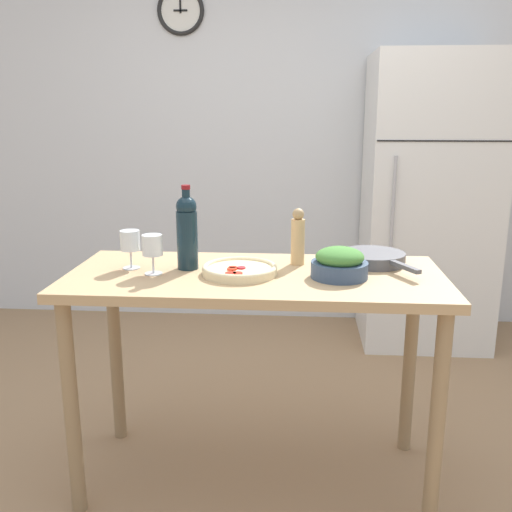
% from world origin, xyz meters
% --- Properties ---
extents(ground_plane, '(14.00, 14.00, 0.00)m').
position_xyz_m(ground_plane, '(0.00, 0.00, 0.00)').
color(ground_plane, '#9E7A56').
extents(wall_back, '(6.40, 0.08, 2.60)m').
position_xyz_m(wall_back, '(-0.00, 1.99, 1.30)').
color(wall_back, silver).
rests_on(wall_back, ground_plane).
extents(refrigerator, '(0.80, 0.68, 1.85)m').
position_xyz_m(refrigerator, '(0.99, 1.62, 0.92)').
color(refrigerator, white).
rests_on(refrigerator, ground_plane).
extents(prep_counter, '(1.44, 0.64, 0.89)m').
position_xyz_m(prep_counter, '(0.00, 0.00, 0.76)').
color(prep_counter, tan).
rests_on(prep_counter, ground_plane).
extents(wine_bottle, '(0.08, 0.08, 0.33)m').
position_xyz_m(wine_bottle, '(-0.27, 0.05, 1.04)').
color(wine_bottle, '#142833').
rests_on(wine_bottle, prep_counter).
extents(wine_glass_near, '(0.08, 0.08, 0.15)m').
position_xyz_m(wine_glass_near, '(-0.39, -0.04, 0.99)').
color(wine_glass_near, silver).
rests_on(wine_glass_near, prep_counter).
extents(wine_glass_far, '(0.08, 0.08, 0.15)m').
position_xyz_m(wine_glass_far, '(-0.49, 0.03, 0.99)').
color(wine_glass_far, silver).
rests_on(wine_glass_far, prep_counter).
extents(pepper_mill, '(0.06, 0.06, 0.23)m').
position_xyz_m(pepper_mill, '(0.16, 0.15, 1.00)').
color(pepper_mill, tan).
rests_on(pepper_mill, prep_counter).
extents(salad_bowl, '(0.21, 0.21, 0.12)m').
position_xyz_m(salad_bowl, '(0.32, -0.03, 0.94)').
color(salad_bowl, '#384C6B').
rests_on(salad_bowl, prep_counter).
extents(homemade_pizza, '(0.29, 0.29, 0.04)m').
position_xyz_m(homemade_pizza, '(-0.06, -0.02, 0.91)').
color(homemade_pizza, beige).
rests_on(homemade_pizza, prep_counter).
extents(cast_iron_skillet, '(0.28, 0.39, 0.05)m').
position_xyz_m(cast_iron_skillet, '(0.47, 0.18, 0.91)').
color(cast_iron_skillet, '#56565B').
rests_on(cast_iron_skillet, prep_counter).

